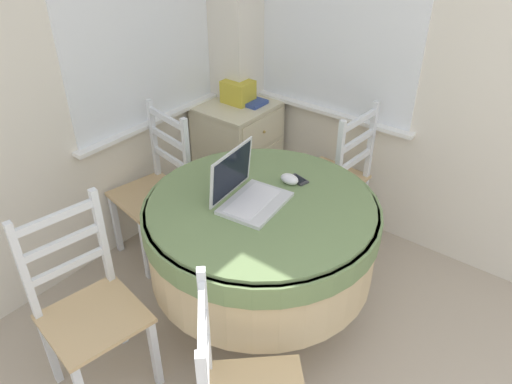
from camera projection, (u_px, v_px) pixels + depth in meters
The scene contains 11 objects.
corner_room_shell at pixel (267, 81), 2.32m from camera, with size 4.46×4.60×2.55m.
round_dining_table at pixel (261, 232), 2.51m from camera, with size 1.16×1.16×0.76m.
laptop at pixel (247, 192), 2.38m from camera, with size 0.37×0.31×0.26m.
computer_mouse at pixel (290, 179), 2.54m from camera, with size 0.06×0.10×0.05m.
cell_phone at pixel (298, 180), 2.57m from camera, with size 0.08×0.12×0.01m.
dining_chair_near_back_window at pixel (156, 191), 3.06m from camera, with size 0.46×0.47×0.96m.
dining_chair_near_right_window at pixel (334, 179), 3.18m from camera, with size 0.43×0.42×0.96m.
dining_chair_left_flank at pixel (88, 310), 2.23m from camera, with size 0.47×0.46×0.96m.
corner_cabinet at pixel (238, 153), 3.61m from camera, with size 0.53×0.48×0.76m.
storage_box at pixel (238, 92), 3.39m from camera, with size 0.16×0.19×0.15m.
book_on_cabinet at pixel (248, 101), 3.42m from camera, with size 0.16×0.24×0.02m.
Camera 1 is at (-0.53, 0.42, 2.11)m, focal length 35.00 mm.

